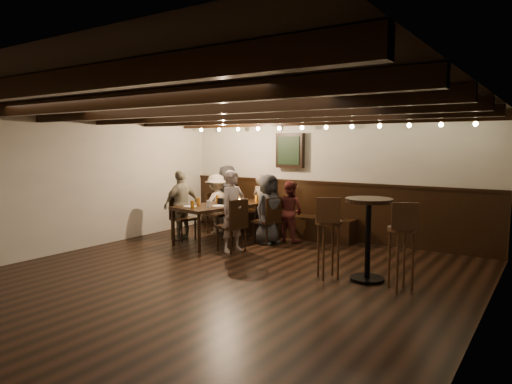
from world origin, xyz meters
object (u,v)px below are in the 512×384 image
Objects in this scene: chair_left_far at (183,226)px; bar_stool_left at (328,248)px; person_bench_right at (290,211)px; chair_right_near at (267,229)px; bar_stool_right at (401,257)px; chair_left_near at (217,221)px; person_right_near at (268,209)px; dining_table at (224,207)px; chair_right_far at (232,235)px; person_left_far at (182,205)px; person_left_near at (216,204)px; person_bench_centre at (261,204)px; person_bench_left at (227,198)px; high_top_table at (368,227)px; person_right_far at (233,211)px.

chair_left_far is 0.76× the size of bar_stool_left.
chair_left_far is 2.13m from person_bench_right.
bar_stool_right is (2.93, -1.39, 0.16)m from chair_right_near.
chair_right_near reaches higher than chair_left_near.
dining_table is at bearing 120.96° from person_right_near.
person_left_far reaches higher than chair_right_far.
chair_left_far is 0.64× the size of person_left_far.
person_bench_centre is at bearing 128.66° from person_left_near.
person_left_far is at bearing 143.89° from bar_stool_left.
chair_left_near is at bearing 147.92° from dining_table.
chair_left_near is 0.60× the size of person_bench_left.
person_bench_right is 1.03× the size of high_top_table.
person_bench_left is at bearing -157.97° from chair_left_near.
person_bench_centre is 1.10× the size of high_top_table.
person_bench_right is at bearing -7.61° from chair_right_far.
person_right_far is (1.47, -0.28, 0.03)m from person_left_far.
person_bench_left is 1.13× the size of person_left_near.
person_right_near is at bearing 30.96° from dining_table.
person_right_near reaches higher than chair_left_far.
person_bench_left reaches higher than dining_table.
person_bench_left is at bearing 74.74° from person_right_near.
chair_left_near is 0.73× the size of bar_stool_right.
chair_left_near reaches higher than dining_table.
person_bench_left reaches higher than chair_right_near.
person_bench_right is 1.36m from person_right_far.
dining_table is 1.27m from person_bench_left.
chair_left_far is at bearing 97.65° from person_bench_left.
chair_right_near is 0.58m from person_bench_right.
chair_left_far is at bearing 2.00° from person_left_near.
person_left_near is (-1.28, 1.15, 0.34)m from chair_right_far.
person_right_near reaches higher than dining_table.
chair_right_far is at bearing 144.58° from bar_stool_right.
person_bench_centre is (0.91, -0.02, -0.08)m from person_bench_left.
person_right_far is 1.23× the size of bar_stool_left.
person_right_near is (-0.23, -0.41, 0.07)m from person_bench_right.
person_bench_centre is at bearing 129.89° from chair_left_near.
person_bench_right is (1.84, 1.03, 0.32)m from chair_left_far.
bar_stool_right reaches higher than chair_right_far.
person_bench_right is at bearing 105.26° from person_left_near.
high_top_table is at bearing -87.09° from chair_right_far.
chair_left_near is 0.91× the size of chair_right_far.
person_bench_right is 2.13m from person_left_far.
high_top_table is (4.04, -0.62, 0.06)m from person_left_far.
person_bench_centre reaches higher than chair_right_near.
person_bench_right is (0.86, -0.31, -0.04)m from person_bench_centre.
chair_right_far is at bearing 57.95° from chair_left_near.
person_bench_left is 0.48m from person_left_near.
person_bench_right is 0.89× the size of person_right_near.
chair_right_near is 0.62× the size of person_right_far.
high_top_table is 0.99× the size of bar_stool_right.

